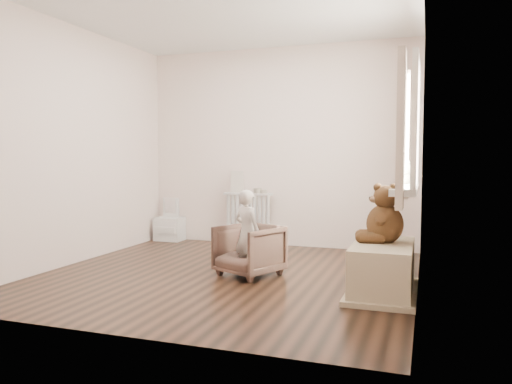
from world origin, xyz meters
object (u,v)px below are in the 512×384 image
(radiator, at_px, (248,216))
(plush_cat, at_px, (405,175))
(toy_bench, at_px, (383,271))
(teddy_bear, at_px, (385,215))
(armchair, at_px, (249,250))
(toy_vanity, at_px, (169,221))
(child, at_px, (247,232))

(radiator, xyz_separation_m, plush_cat, (2.05, -1.28, 0.61))
(toy_bench, height_order, plush_cat, plush_cat)
(toy_bench, bearing_deg, radiator, 135.26)
(plush_cat, bearing_deg, teddy_bear, -111.10)
(radiator, distance_m, armchair, 1.74)
(armchair, xyz_separation_m, plush_cat, (1.45, 0.35, 0.75))
(radiator, xyz_separation_m, toy_vanity, (-1.16, -0.03, -0.11))
(teddy_bear, bearing_deg, plush_cat, 67.56)
(radiator, bearing_deg, plush_cat, -32.00)
(toy_bench, bearing_deg, teddy_bear, 85.46)
(toy_vanity, height_order, toy_bench, toy_vanity)
(teddy_bear, bearing_deg, child, 165.62)
(child, distance_m, toy_bench, 1.34)
(armchair, xyz_separation_m, toy_bench, (1.31, -0.26, -0.05))
(radiator, relative_size, armchair, 1.26)
(radiator, height_order, armchair, radiator)
(plush_cat, bearing_deg, radiator, 140.92)
(toy_vanity, bearing_deg, toy_bench, -31.19)
(radiator, relative_size, plush_cat, 2.52)
(armchair, bearing_deg, teddy_bear, 16.10)
(toy_vanity, bearing_deg, plush_cat, -21.25)
(teddy_bear, bearing_deg, toy_bench, -102.96)
(radiator, height_order, toy_bench, radiator)
(radiator, distance_m, teddy_bear, 2.65)
(child, distance_m, plush_cat, 1.60)
(toy_vanity, relative_size, child, 0.71)
(child, height_order, teddy_bear, teddy_bear)
(radiator, bearing_deg, armchair, -69.76)
(child, bearing_deg, plush_cat, -140.30)
(toy_vanity, distance_m, armchair, 2.38)
(toy_vanity, bearing_deg, child, -43.07)
(plush_cat, bearing_deg, child, -171.59)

